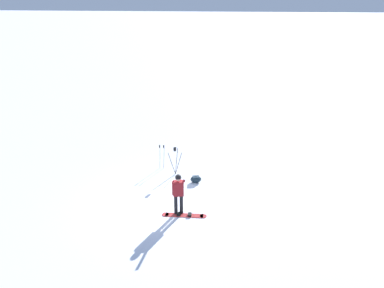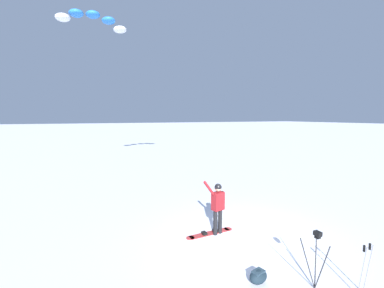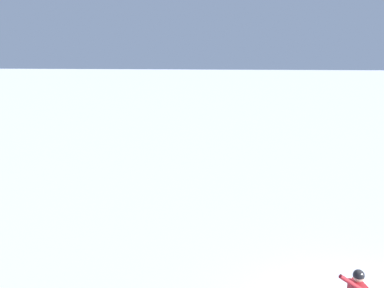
% 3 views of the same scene
% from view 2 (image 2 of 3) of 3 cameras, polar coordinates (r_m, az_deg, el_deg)
% --- Properties ---
extents(ground_plane, '(300.00, 300.00, 0.00)m').
position_cam_2_polar(ground_plane, '(9.06, 11.73, -20.18)').
color(ground_plane, white).
extents(snowboarder, '(0.58, 0.66, 1.79)m').
position_cam_2_polar(snowboarder, '(8.92, 5.76, -12.99)').
color(snowboarder, black).
rests_on(snowboarder, ground_plane).
extents(snowboard, '(1.78, 0.33, 0.10)m').
position_cam_2_polar(snowboard, '(9.30, 4.01, -19.18)').
color(snowboard, '#B23333').
rests_on(snowboard, ground_plane).
extents(traction_kite, '(4.76, 2.07, 1.04)m').
position_cam_2_polar(traction_kite, '(20.29, -21.23, 24.51)').
color(traction_kite, white).
extents(gear_bag_large, '(0.57, 0.45, 0.32)m').
position_cam_2_polar(gear_bag_large, '(7.11, 14.57, -26.66)').
color(gear_bag_large, '#192833').
rests_on(gear_bag_large, ground_plane).
extents(camera_tripod, '(0.67, 0.67, 1.40)m').
position_cam_2_polar(camera_tripod, '(6.95, 26.01, -20.18)').
color(camera_tripod, '#262628').
rests_on(camera_tripod, ground_plane).
extents(ski_poles, '(0.26, 0.17, 1.22)m').
position_cam_2_polar(ski_poles, '(7.28, 34.29, -21.02)').
color(ski_poles, gray).
rests_on(ski_poles, ground_plane).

